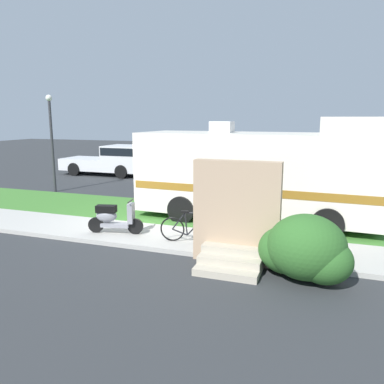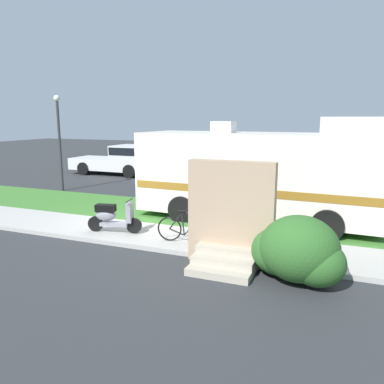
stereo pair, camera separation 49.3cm
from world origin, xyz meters
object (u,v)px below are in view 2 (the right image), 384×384
Objects in this scene: pickup_truck_far at (123,159)px; motorhome_rv at (260,173)px; street_lamp_post at (59,134)px; scooter at (112,217)px; bicycle at (189,228)px; bottle_green at (221,233)px; pickup_truck_near at (292,174)px.

motorhome_rv is at bearing -37.30° from pickup_truck_far.
pickup_truck_far is at bearing 91.00° from street_lamp_post.
street_lamp_post reaches higher than pickup_truck_far.
bicycle is at bearing -0.19° from scooter.
street_lamp_post reaches higher than motorhome_rv.
bottle_green is (0.66, 0.70, -0.27)m from bicycle.
bottle_green is at bearing 12.87° from scooter.
pickup_truck_near reaches higher than pickup_truck_far.
pickup_truck_far is 5.70m from street_lamp_post.
pickup_truck_near is (4.02, 7.64, 0.41)m from scooter.
pickup_truck_near is 10.56m from street_lamp_post.
street_lamp_post is (0.10, -5.44, 1.68)m from pickup_truck_far.
scooter is 3.13m from bottle_green.
bicycle reaches higher than bottle_green.
pickup_truck_near is at bearing 62.28° from scooter.
bicycle is (2.36, -0.01, -0.09)m from scooter.
street_lamp_post reaches higher than pickup_truck_near.
street_lamp_post reaches higher than scooter.
pickup_truck_near is (0.46, 4.57, -0.61)m from motorhome_rv.
motorhome_rv reaches higher than pickup_truck_near.
motorhome_rv is 1.76× the size of street_lamp_post.
motorhome_rv is 4.81m from scooter.
street_lamp_post is at bearing -89.00° from pickup_truck_far.
pickup_truck_near is 22.85× the size of bottle_green.
motorhome_rv is 4.55× the size of bicycle.
pickup_truck_near is at bearing 81.90° from bottle_green.
scooter is 6.38× the size of bottle_green.
bicycle is at bearing -30.90° from street_lamp_post.
motorhome_rv reaches higher than bottle_green.
scooter is 8.17m from street_lamp_post.
pickup_truck_near is at bearing -15.60° from pickup_truck_far.
bicycle is at bearing -50.85° from pickup_truck_far.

